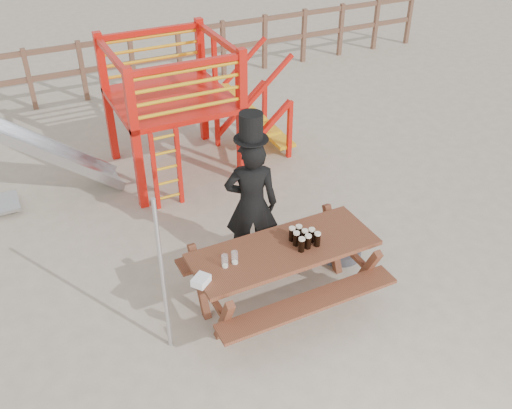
{
  "coord_description": "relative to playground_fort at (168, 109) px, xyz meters",
  "views": [
    {
      "loc": [
        -2.17,
        -4.1,
        4.67
      ],
      "look_at": [
        0.24,
        0.8,
        0.98
      ],
      "focal_mm": 40.0,
      "sensor_mm": 36.0,
      "label": 1
    }
  ],
  "objects": [
    {
      "name": "ground",
      "position": [
        -0.12,
        -3.58,
        -1.07
      ],
      "size": [
        60.0,
        60.0,
        0.0
      ],
      "primitive_type": "plane",
      "color": "#B4A38C",
      "rests_on": "ground"
    },
    {
      "name": "stout_pints",
      "position": [
        0.36,
        -3.47,
        -0.18
      ],
      "size": [
        0.27,
        0.28,
        0.17
      ],
      "color": "black",
      "rests_on": "picnic_table"
    },
    {
      "name": "back_fence",
      "position": [
        -0.12,
        3.42,
        -0.34
      ],
      "size": [
        15.09,
        0.09,
        1.2
      ],
      "color": "brown",
      "rests_on": "ground"
    },
    {
      "name": "empty_glasses",
      "position": [
        -0.52,
        -3.44,
        -0.2
      ],
      "size": [
        0.19,
        0.08,
        0.15
      ],
      "color": "silver",
      "rests_on": "picnic_table"
    },
    {
      "name": "metal_pole",
      "position": [
        -1.26,
        -3.49,
        -0.13
      ],
      "size": [
        0.04,
        0.04,
        1.88
      ],
      "primitive_type": "cylinder",
      "color": "#B2B2B7",
      "rests_on": "ground"
    },
    {
      "name": "man_with_hat",
      "position": [
        0.13,
        -2.62,
        -0.15
      ],
      "size": [
        0.75,
        0.63,
        2.06
      ],
      "rotation": [
        0.0,
        0.0,
        2.76
      ],
      "color": "black",
      "rests_on": "ground"
    },
    {
      "name": "paper_bag",
      "position": [
        -0.89,
        -3.58,
        -0.23
      ],
      "size": [
        0.23,
        0.22,
        0.08
      ],
      "primitive_type": "cube",
      "rotation": [
        0.0,
        0.0,
        0.64
      ],
      "color": "white",
      "rests_on": "picnic_table"
    },
    {
      "name": "playground_fort",
      "position": [
        0.0,
        0.0,
        0.0
      ],
      "size": [
        4.71,
        1.84,
        2.1
      ],
      "color": "red",
      "rests_on": "ground"
    },
    {
      "name": "parasol_base",
      "position": [
        1.21,
        -2.98,
        -1.0
      ],
      "size": [
        0.57,
        0.57,
        0.24
      ],
      "color": "#38383D",
      "rests_on": "ground"
    },
    {
      "name": "picnic_table",
      "position": [
        0.13,
        -3.43,
        -0.57
      ],
      "size": [
        2.08,
        1.44,
        0.8
      ],
      "rotation": [
        0.0,
        0.0,
        0.01
      ],
      "color": "brown",
      "rests_on": "ground"
    }
  ]
}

